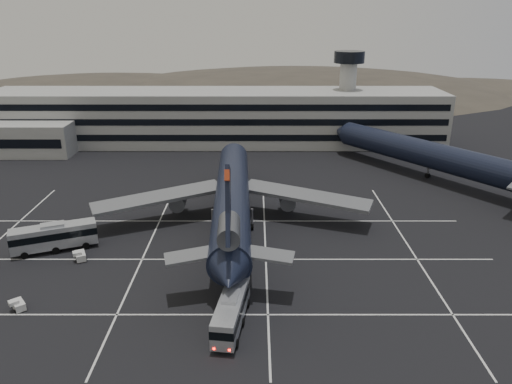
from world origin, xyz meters
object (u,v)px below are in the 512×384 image
(bus_far, at_px, (54,236))
(tug_a, at_px, (80,256))
(trijet_main, at_px, (232,197))
(bus_near, at_px, (231,309))

(bus_far, relative_size, tug_a, 4.52)
(trijet_main, distance_m, bus_far, 27.89)
(bus_far, distance_m, tug_a, 6.01)
(trijet_main, relative_size, tug_a, 20.96)
(tug_a, bearing_deg, bus_near, -59.88)
(bus_far, xyz_separation_m, tug_a, (4.82, -3.16, -1.69))
(tug_a, bearing_deg, bus_far, 121.92)
(bus_near, distance_m, bus_far, 33.41)
(bus_near, bearing_deg, trijet_main, 100.23)
(bus_far, bearing_deg, tug_a, -145.59)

